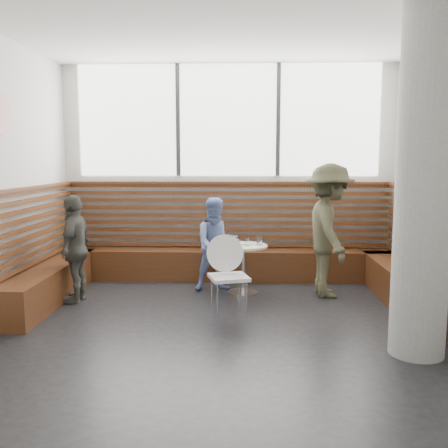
{
  "coord_description": "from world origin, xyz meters",
  "views": [
    {
      "loc": [
        0.24,
        -5.11,
        1.8
      ],
      "look_at": [
        0.0,
        1.0,
        1.0
      ],
      "focal_mm": 40.0,
      "sensor_mm": 36.0,
      "label": 1
    }
  ],
  "objects_px": {
    "concrete_column": "(424,181)",
    "adult_man": "(329,230)",
    "child_back": "(217,244)",
    "child_left": "(75,249)",
    "cafe_chair": "(229,268)",
    "cafe_table": "(243,259)"
  },
  "relations": [
    {
      "from": "concrete_column",
      "to": "adult_man",
      "type": "xyz_separation_m",
      "value": [
        -0.49,
        1.98,
        -0.73
      ]
    },
    {
      "from": "child_back",
      "to": "child_left",
      "type": "relative_size",
      "value": 0.94
    },
    {
      "from": "child_left",
      "to": "adult_man",
      "type": "bearing_deg",
      "value": 97.85
    },
    {
      "from": "concrete_column",
      "to": "child_left",
      "type": "xyz_separation_m",
      "value": [
        -3.73,
        1.6,
        -0.92
      ]
    },
    {
      "from": "concrete_column",
      "to": "cafe_chair",
      "type": "relative_size",
      "value": 3.48
    },
    {
      "from": "cafe_table",
      "to": "child_left",
      "type": "distance_m",
      "value": 2.17
    },
    {
      "from": "concrete_column",
      "to": "child_back",
      "type": "xyz_separation_m",
      "value": [
        -1.97,
        2.21,
        -0.96
      ]
    },
    {
      "from": "concrete_column",
      "to": "child_left",
      "type": "bearing_deg",
      "value": 156.81
    },
    {
      "from": "child_left",
      "to": "cafe_table",
      "type": "bearing_deg",
      "value": 102.99
    },
    {
      "from": "concrete_column",
      "to": "cafe_chair",
      "type": "xyz_separation_m",
      "value": [
        -1.77,
        1.14,
        -1.06
      ]
    },
    {
      "from": "cafe_table",
      "to": "child_back",
      "type": "height_order",
      "value": "child_back"
    },
    {
      "from": "cafe_table",
      "to": "cafe_chair",
      "type": "height_order",
      "value": "cafe_chair"
    },
    {
      "from": "cafe_table",
      "to": "child_back",
      "type": "bearing_deg",
      "value": 155.25
    },
    {
      "from": "concrete_column",
      "to": "child_left",
      "type": "relative_size",
      "value": 2.36
    },
    {
      "from": "cafe_table",
      "to": "adult_man",
      "type": "bearing_deg",
      "value": -3.23
    },
    {
      "from": "adult_man",
      "to": "child_left",
      "type": "relative_size",
      "value": 1.29
    },
    {
      "from": "concrete_column",
      "to": "adult_man",
      "type": "distance_m",
      "value": 2.17
    },
    {
      "from": "cafe_table",
      "to": "adult_man",
      "type": "distance_m",
      "value": 1.19
    },
    {
      "from": "cafe_table",
      "to": "child_back",
      "type": "distance_m",
      "value": 0.44
    },
    {
      "from": "concrete_column",
      "to": "child_back",
      "type": "bearing_deg",
      "value": 131.76
    },
    {
      "from": "cafe_table",
      "to": "concrete_column",
      "type": "bearing_deg",
      "value": -51.78
    },
    {
      "from": "cafe_chair",
      "to": "child_left",
      "type": "height_order",
      "value": "child_left"
    }
  ]
}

